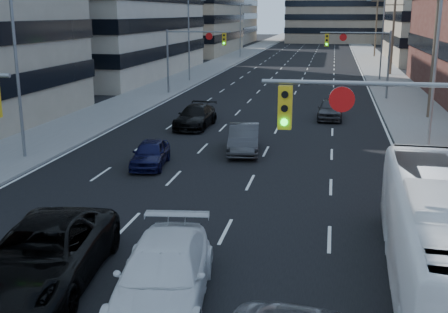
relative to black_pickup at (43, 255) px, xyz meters
name	(u,v)px	position (x,y,z in m)	size (l,w,h in m)	color
road_surface	(311,45)	(2.50, 122.81, -0.89)	(18.00, 300.00, 0.02)	black
sidewalk_left	(263,45)	(-9.00, 122.81, -0.82)	(5.00, 300.00, 0.15)	slate
sidewalk_right	(361,46)	(14.00, 122.81, -0.82)	(5.00, 300.00, 0.15)	slate
office_left_far	(179,10)	(-21.50, 92.81, 7.10)	(20.00, 30.00, 16.00)	gray
bg_block_left	(205,3)	(-25.50, 132.81, 9.10)	(24.00, 24.00, 20.00)	#ADA089
signal_near_right	(420,145)	(9.95, 0.81, 3.43)	(6.59, 0.33, 6.00)	slate
signal_far_left	(191,48)	(-5.19, 37.81, 3.40)	(6.09, 0.33, 6.00)	slate
signal_far_right	(362,50)	(10.18, 37.81, 3.40)	(6.09, 0.33, 6.00)	slate
utility_pole_block	(436,38)	(14.70, 28.81, 4.88)	(2.20, 0.28, 11.00)	#4C3D2D
utility_pole_midblock	(393,27)	(14.70, 58.81, 4.88)	(2.20, 0.28, 11.00)	#4C3D2D
utility_pole_distant	(376,23)	(14.70, 88.81, 4.88)	(2.20, 0.28, 11.00)	#4C3D2D
streetlight_left_near	(19,62)	(-7.84, 12.81, 4.16)	(2.03, 0.22, 9.00)	slate
streetlight_left_mid	(190,36)	(-7.84, 47.81, 4.16)	(2.03, 0.22, 9.00)	slate
streetlight_left_far	(241,28)	(-7.84, 82.81, 4.16)	(2.03, 0.22, 9.00)	slate
streetlight_right_near	(433,61)	(12.84, 17.81, 4.16)	(2.03, 0.22, 9.00)	slate
streetlight_right_far	(381,35)	(12.84, 52.81, 4.16)	(2.03, 0.22, 9.00)	slate
black_pickup	(43,255)	(0.00, 0.00, 0.00)	(2.98, 6.46, 1.79)	black
white_van	(163,275)	(3.64, -0.45, -0.07)	(2.33, 5.73, 1.66)	silver
transit_bus	(443,238)	(10.90, 1.71, 0.67)	(2.64, 11.27, 3.14)	white
sedan_blue	(150,153)	(-1.02, 12.66, -0.23)	(1.57, 3.90, 1.33)	black
sedan_grey_center	(244,139)	(3.13, 16.39, -0.13)	(1.62, 4.65, 1.53)	#2F3032
sedan_black_far	(196,117)	(-1.14, 22.66, -0.16)	(2.08, 5.11, 1.48)	black
sedan_grey_right	(330,109)	(7.70, 27.45, -0.16)	(1.75, 4.35, 1.48)	#303032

